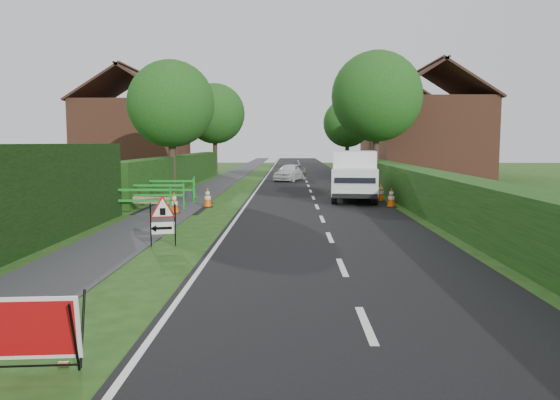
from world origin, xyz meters
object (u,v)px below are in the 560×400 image
object	(u,v)px
works_van	(355,175)
triangle_sign	(161,217)
hatchback_car	(290,172)
red_rect_sign	(32,330)

from	to	relation	value
works_van	triangle_sign	bearing A→B (deg)	-111.99
triangle_sign	hatchback_car	distance (m)	23.46
red_rect_sign	works_van	bearing A→B (deg)	67.57
red_rect_sign	works_van	size ratio (longest dim) A/B	0.21
works_van	hatchback_car	size ratio (longest dim) A/B	1.43
works_van	hatchback_car	world-z (taller)	works_van
hatchback_car	triangle_sign	bearing A→B (deg)	-77.21
red_rect_sign	hatchback_car	distance (m)	30.60
triangle_sign	works_van	xyz separation A→B (m)	(5.92, 10.96, 0.40)
triangle_sign	hatchback_car	xyz separation A→B (m)	(3.09, 23.25, -0.16)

